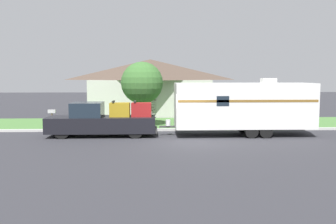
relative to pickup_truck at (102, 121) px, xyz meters
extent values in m
plane|color=#2D2D33|center=(4.57, -1.75, -0.91)|extent=(120.00, 120.00, 0.00)
cube|color=#ADADA8|center=(4.57, 2.00, -0.84)|extent=(80.00, 0.30, 0.14)
cube|color=#477538|center=(4.57, 5.65, -0.89)|extent=(80.00, 7.00, 0.03)
cube|color=#B2B2A8|center=(2.73, 13.01, 0.66)|extent=(10.37, 7.56, 3.14)
pyramid|color=#4C3D33|center=(2.73, 13.01, 3.17)|extent=(11.20, 8.17, 1.88)
cube|color=#4C3828|center=(2.73, 9.26, 0.14)|extent=(1.00, 0.06, 2.10)
cylinder|color=black|center=(-2.14, -0.80, -0.45)|extent=(0.91, 0.28, 0.91)
cylinder|color=black|center=(-2.14, 0.80, -0.45)|extent=(0.91, 0.28, 0.91)
cylinder|color=black|center=(1.95, -0.80, -0.45)|extent=(0.91, 0.28, 0.91)
cylinder|color=black|center=(1.95, 0.80, -0.45)|extent=(0.91, 0.28, 0.91)
cube|color=black|center=(-1.45, 0.00, -0.21)|extent=(3.37, 1.96, 0.89)
cube|color=#19232D|center=(-0.84, 0.00, 0.65)|extent=(1.75, 1.80, 0.83)
cube|color=black|center=(1.65, 0.00, -0.21)|extent=(2.83, 1.96, 0.89)
cube|color=#333333|center=(3.13, 0.00, -0.54)|extent=(0.12, 1.76, 0.20)
cube|color=olive|center=(1.03, 0.00, 0.64)|extent=(1.15, 0.82, 0.80)
cube|color=black|center=(0.66, 0.00, 1.12)|extent=(0.10, 0.90, 0.08)
cube|color=maroon|center=(2.28, 0.00, 0.64)|extent=(1.15, 0.82, 0.80)
cube|color=black|center=(1.91, 0.00, 1.12)|extent=(0.10, 0.90, 0.08)
cylinder|color=black|center=(8.50, -1.05, -0.53)|extent=(0.75, 0.22, 0.75)
cylinder|color=black|center=(8.50, 1.05, -0.53)|extent=(0.75, 0.22, 0.75)
cylinder|color=black|center=(9.32, -1.05, -0.53)|extent=(0.75, 0.22, 0.75)
cylinder|color=black|center=(9.32, 1.05, -0.53)|extent=(0.75, 0.22, 0.75)
cube|color=silver|center=(8.26, 0.00, 0.88)|extent=(8.04, 2.39, 2.59)
cube|color=brown|center=(8.26, -1.20, 1.20)|extent=(7.88, 0.01, 0.14)
cube|color=#383838|center=(3.78, 0.00, -0.37)|extent=(0.93, 0.12, 0.10)
cylinder|color=silver|center=(3.83, 0.00, -0.14)|extent=(0.28, 0.28, 0.36)
cube|color=silver|center=(9.71, 0.00, 2.31)|extent=(0.80, 0.68, 0.28)
cube|color=#19232D|center=(6.82, -1.20, 1.20)|extent=(0.70, 0.01, 0.56)
cylinder|color=brown|center=(-3.68, 3.02, -0.37)|extent=(0.09, 0.09, 1.07)
cube|color=#B2B2B2|center=(-3.68, 3.02, 0.28)|extent=(0.48, 0.20, 0.22)
cylinder|color=brown|center=(2.21, 3.91, 0.07)|extent=(0.24, 0.24, 1.95)
sphere|color=#38662D|center=(2.21, 3.91, 2.12)|extent=(2.87, 2.87, 2.87)
camera|label=1|loc=(2.92, -21.67, 2.60)|focal=40.00mm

